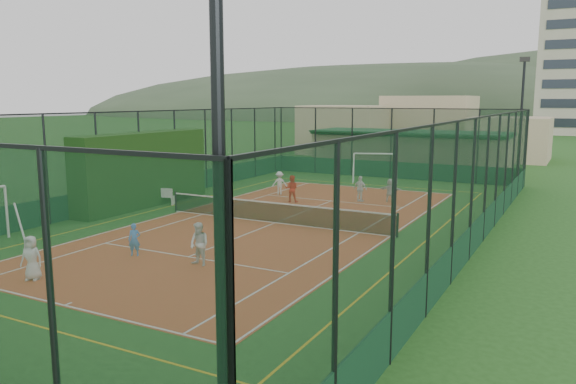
# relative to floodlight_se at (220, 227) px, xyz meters

# --- Properties ---
(ground) EXTENTS (300.00, 300.00, 0.00)m
(ground) POSITION_rel_floodlight_se_xyz_m (-8.60, 16.60, -4.12)
(ground) COLOR #23501B
(ground) RESTS_ON ground
(court_slab) EXTENTS (11.17, 23.97, 0.01)m
(court_slab) POSITION_rel_floodlight_se_xyz_m (-8.60, 16.60, -4.12)
(court_slab) COLOR #A34524
(court_slab) RESTS_ON ground
(tennis_net) EXTENTS (11.67, 0.12, 1.06)m
(tennis_net) POSITION_rel_floodlight_se_xyz_m (-8.60, 16.60, -3.59)
(tennis_net) COLOR black
(tennis_net) RESTS_ON ground
(perimeter_fence) EXTENTS (18.12, 34.12, 5.00)m
(perimeter_fence) POSITION_rel_floodlight_se_xyz_m (-8.60, 16.60, -1.62)
(perimeter_fence) COLOR #10321D
(perimeter_fence) RESTS_ON ground
(floodlight_se) EXTENTS (0.60, 0.26, 8.25)m
(floodlight_se) POSITION_rel_floodlight_se_xyz_m (0.00, 0.00, 0.00)
(floodlight_se) COLOR black
(floodlight_se) RESTS_ON ground
(floodlight_ne) EXTENTS (0.60, 0.26, 8.25)m
(floodlight_ne) POSITION_rel_floodlight_se_xyz_m (0.00, 33.20, 0.00)
(floodlight_ne) COLOR black
(floodlight_ne) RESTS_ON ground
(clubhouse) EXTENTS (15.20, 7.20, 3.15)m
(clubhouse) POSITION_rel_floodlight_se_xyz_m (-8.60, 38.60, -2.55)
(clubhouse) COLOR tan
(clubhouse) RESTS_ON ground
(distant_hills) EXTENTS (200.00, 60.00, 24.00)m
(distant_hills) POSITION_rel_floodlight_se_xyz_m (-8.60, 166.60, -4.12)
(distant_hills) COLOR #384C33
(distant_hills) RESTS_ON ground
(hedge_left) EXTENTS (1.34, 8.93, 3.91)m
(hedge_left) POSITION_rel_floodlight_se_xyz_m (-16.90, 17.09, -2.17)
(hedge_left) COLOR black
(hedge_left) RESTS_ON ground
(white_bench) EXTENTS (1.74, 0.81, 0.95)m
(white_bench) POSITION_rel_floodlight_se_xyz_m (-16.40, 17.79, -3.65)
(white_bench) COLOR white
(white_bench) RESTS_ON ground
(futsal_goal_far) EXTENTS (3.14, 1.83, 1.95)m
(futsal_goal_far) POSITION_rel_floodlight_se_xyz_m (-8.97, 31.33, -3.15)
(futsal_goal_far) COLOR white
(futsal_goal_far) RESTS_ON ground
(child_near_left) EXTENTS (0.81, 0.68, 1.42)m
(child_near_left) POSITION_rel_floodlight_se_xyz_m (-11.32, 5.82, -3.41)
(child_near_left) COLOR white
(child_near_left) RESTS_ON court_slab
(child_near_mid) EXTENTS (0.52, 0.46, 1.19)m
(child_near_mid) POSITION_rel_floodlight_se_xyz_m (-10.42, 9.42, -3.52)
(child_near_mid) COLOR #4B81D7
(child_near_mid) RESTS_ON court_slab
(child_near_right) EXTENTS (0.79, 0.66, 1.50)m
(child_near_right) POSITION_rel_floodlight_se_xyz_m (-7.60, 9.54, -3.37)
(child_near_right) COLOR white
(child_near_right) RESTS_ON court_slab
(child_far_left) EXTENTS (1.03, 0.90, 1.38)m
(child_far_left) POSITION_rel_floodlight_se_xyz_m (-12.22, 23.58, -3.43)
(child_far_left) COLOR silver
(child_far_left) RESTS_ON court_slab
(child_far_right) EXTENTS (0.90, 0.54, 1.44)m
(child_far_right) POSITION_rel_floodlight_se_xyz_m (-7.10, 23.60, -3.40)
(child_far_right) COLOR white
(child_far_right) RESTS_ON court_slab
(child_far_back) EXTENTS (1.20, 0.42, 1.28)m
(child_far_back) POSITION_rel_floodlight_se_xyz_m (-5.64, 24.37, -3.47)
(child_far_back) COLOR silver
(child_far_back) RESTS_ON court_slab
(coach) EXTENTS (0.87, 0.76, 1.49)m
(coach) POSITION_rel_floodlight_se_xyz_m (-10.41, 21.68, -3.37)
(coach) COLOR red
(coach) RESTS_ON court_slab
(tennis_balls) EXTENTS (6.45, 0.96, 0.07)m
(tennis_balls) POSITION_rel_floodlight_se_xyz_m (-8.82, 17.51, -4.08)
(tennis_balls) COLOR #CCE033
(tennis_balls) RESTS_ON court_slab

